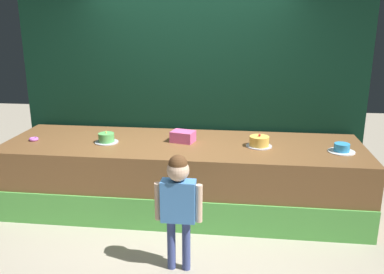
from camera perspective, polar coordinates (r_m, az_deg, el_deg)
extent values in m
plane|color=#ADA38E|center=(4.42, -2.43, -12.98)|extent=(12.00, 12.00, 0.00)
cube|color=brown|center=(4.78, -1.32, -5.35)|extent=(4.04, 1.20, 0.79)
cube|color=#59B24C|center=(4.32, -2.48, -10.99)|extent=(4.04, 0.02, 0.35)
cube|color=black|center=(5.18, -0.27, 8.66)|extent=(4.30, 0.08, 2.94)
cylinder|color=#3F4C8C|center=(3.74, -2.88, -14.63)|extent=(0.07, 0.07, 0.47)
cylinder|color=#3F4C8C|center=(3.72, -0.80, -14.77)|extent=(0.07, 0.07, 0.47)
cube|color=#4C8CD8|center=(3.53, -1.90, -8.84)|extent=(0.29, 0.13, 0.37)
cylinder|color=beige|center=(3.57, -4.74, -8.87)|extent=(0.06, 0.06, 0.34)
cylinder|color=beige|center=(3.52, 0.98, -9.20)|extent=(0.06, 0.06, 0.34)
sphere|color=beige|center=(3.42, -1.95, -4.62)|extent=(0.19, 0.19, 0.19)
sphere|color=brown|center=(3.41, -1.96, -3.80)|extent=(0.16, 0.16, 0.16)
cube|color=#E35C9D|center=(4.68, -1.26, 0.08)|extent=(0.29, 0.25, 0.12)
torus|color=#CC66D8|center=(5.07, -21.10, -0.28)|extent=(0.11, 0.11, 0.03)
cylinder|color=silver|center=(4.77, -11.76, -0.69)|extent=(0.27, 0.27, 0.01)
cylinder|color=#59B259|center=(4.75, -11.79, -0.06)|extent=(0.18, 0.18, 0.10)
cone|color=#F2E566|center=(4.73, -11.84, 0.72)|extent=(0.02, 0.02, 0.04)
cylinder|color=silver|center=(4.58, 9.28, -1.24)|extent=(0.28, 0.28, 0.01)
cylinder|color=#F2BF4C|center=(4.57, 9.31, -0.55)|extent=(0.21, 0.21, 0.11)
sphere|color=red|center=(4.55, 9.35, 0.25)|extent=(0.03, 0.03, 0.03)
cylinder|color=white|center=(4.62, 20.01, -1.90)|extent=(0.28, 0.28, 0.01)
cylinder|color=#3399D8|center=(4.61, 20.06, -1.35)|extent=(0.16, 0.16, 0.08)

